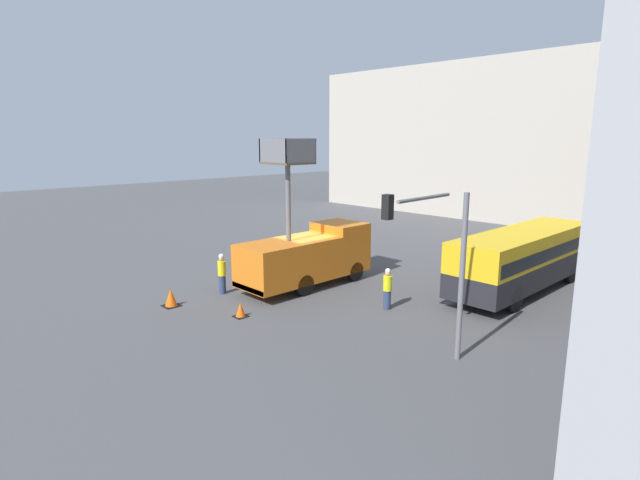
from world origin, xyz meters
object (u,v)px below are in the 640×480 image
(road_worker_near_truck, at_px, (222,274))
(road_worker_directing, at_px, (387,289))
(city_bus, at_px, (523,255))
(traffic_light_pole, at_px, (432,243))
(utility_truck, at_px, (307,254))
(traffic_cone_near_truck, at_px, (171,298))
(traffic_cone_mid_road, at_px, (240,310))

(road_worker_near_truck, height_order, road_worker_directing, road_worker_near_truck)
(city_bus, xyz_separation_m, traffic_light_pole, (0.80, -8.97, 2.03))
(utility_truck, distance_m, city_bus, 10.33)
(road_worker_near_truck, bearing_deg, utility_truck, 146.36)
(utility_truck, bearing_deg, traffic_cone_near_truck, -106.01)
(traffic_cone_near_truck, bearing_deg, traffic_light_pole, 22.54)
(road_worker_directing, height_order, traffic_cone_near_truck, road_worker_directing)
(utility_truck, relative_size, traffic_light_pole, 1.29)
(city_bus, bearing_deg, traffic_light_pole, 179.92)
(traffic_cone_near_truck, relative_size, traffic_cone_mid_road, 1.29)
(traffic_light_pole, distance_m, traffic_cone_mid_road, 8.46)
(utility_truck, bearing_deg, traffic_cone_mid_road, -74.65)
(utility_truck, relative_size, traffic_cone_mid_road, 11.78)
(road_worker_near_truck, relative_size, road_worker_directing, 1.07)
(utility_truck, distance_m, road_worker_near_truck, 4.24)
(traffic_cone_near_truck, bearing_deg, road_worker_near_truck, 89.79)
(traffic_cone_mid_road, bearing_deg, traffic_light_pole, 21.88)
(traffic_light_pole, height_order, traffic_cone_near_truck, traffic_light_pole)
(road_worker_directing, bearing_deg, utility_truck, 111.43)
(road_worker_directing, bearing_deg, city_bus, -2.69)
(traffic_light_pole, relative_size, traffic_cone_mid_road, 9.11)
(traffic_light_pole, bearing_deg, road_worker_near_truck, -170.84)
(city_bus, xyz_separation_m, traffic_cone_near_truck, (-9.55, -13.26, -1.36))
(city_bus, distance_m, road_worker_near_truck, 14.31)
(city_bus, xyz_separation_m, road_worker_near_truck, (-9.54, -10.63, -0.76))
(traffic_light_pole, xyz_separation_m, road_worker_directing, (-3.59, 2.23, -2.87))
(road_worker_directing, xyz_separation_m, traffic_cone_mid_road, (-3.56, -5.11, -0.61))
(traffic_light_pole, bearing_deg, utility_truck, 166.15)
(utility_truck, distance_m, traffic_light_pole, 9.03)
(utility_truck, xyz_separation_m, traffic_light_pole, (8.51, -2.10, 2.14))
(utility_truck, relative_size, road_worker_directing, 3.99)
(city_bus, bearing_deg, traffic_cone_mid_road, 146.63)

